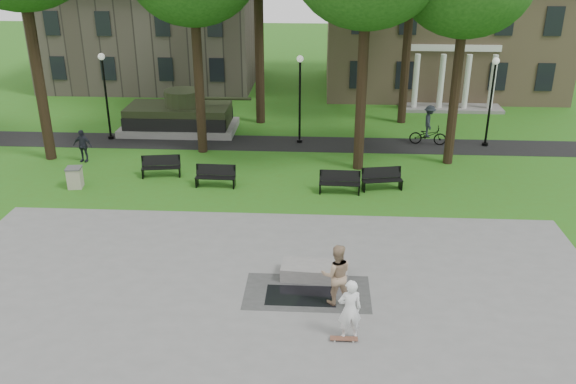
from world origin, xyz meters
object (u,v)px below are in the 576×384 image
skateboarder (350,309)px  trash_bin (75,177)px  cyclist (429,129)px  park_bench_0 (161,166)px  friend_watching (336,275)px  concrete_block (315,271)px

skateboarder → trash_bin: skateboarder is taller
cyclist → park_bench_0: cyclist is taller
skateboarder → friend_watching: (-0.34, 1.76, 0.06)m
skateboarder → park_bench_0: size_ratio=1.01×
skateboarder → cyclist: size_ratio=0.86×
concrete_block → friend_watching: size_ratio=1.11×
friend_watching → trash_bin: size_ratio=2.06×
skateboarder → trash_bin: (-11.88, 10.41, -0.47)m
park_bench_0 → trash_bin: 3.87m
park_bench_0 → trash_bin: bearing=-164.6°
skateboarder → trash_bin: bearing=-52.9°
cyclist → park_bench_0: size_ratio=1.17×
concrete_block → friend_watching: bearing=-65.6°
park_bench_0 → cyclist: bearing=13.5°
friend_watching → park_bench_0: friend_watching is taller
concrete_block → park_bench_0: 11.44m
friend_watching → trash_bin: 14.43m
concrete_block → park_bench_0: park_bench_0 is taller
park_bench_0 → concrete_block: bearing=-59.0°
skateboarder → friend_watching: bearing=-90.7°
concrete_block → cyclist: size_ratio=1.02×
friend_watching → skateboarder: bearing=94.7°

